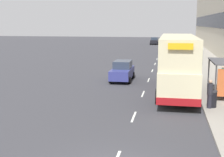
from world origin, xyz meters
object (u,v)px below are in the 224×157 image
object	(u,v)px
car_2	(175,53)
car_3	(122,71)
double_decker_bus_near	(178,63)
car_1	(173,43)
pedestrian_at_shelter	(223,75)
litter_bin	(212,99)
car_0	(154,41)
pedestrian_1	(210,94)

from	to	relation	value
car_2	car_3	distance (m)	19.85
double_decker_bus_near	car_1	bearing A→B (deg)	90.13
double_decker_bus_near	pedestrian_at_shelter	bearing A→B (deg)	41.03
pedestrian_at_shelter	car_2	bearing A→B (deg)	100.38
double_decker_bus_near	litter_bin	xyz separation A→B (m)	(2.08, -4.27, -1.62)
car_0	car_3	bearing A→B (deg)	89.74
litter_bin	car_0	bearing A→B (deg)	96.40
car_1	litter_bin	xyz separation A→B (m)	(2.18, -51.50, -0.22)
car_1	pedestrian_at_shelter	distance (m)	44.08
car_0	car_1	bearing A→B (deg)	118.91
litter_bin	double_decker_bus_near	bearing A→B (deg)	115.91
car_1	double_decker_bus_near	bearing A→B (deg)	-89.87
pedestrian_at_shelter	pedestrian_1	size ratio (longest dim) A/B	0.90
car_2	pedestrian_at_shelter	size ratio (longest dim) A/B	2.57
car_0	car_2	world-z (taller)	car_0
car_2	car_3	xyz separation A→B (m)	(-4.96, -19.22, 0.05)
double_decker_bus_near	litter_bin	distance (m)	5.02
pedestrian_1	car_2	bearing A→B (deg)	93.61
car_3	pedestrian_at_shelter	size ratio (longest dim) A/B	2.87
car_3	double_decker_bus_near	bearing A→B (deg)	137.79
car_0	pedestrian_1	size ratio (longest dim) A/B	2.54
car_3	pedestrian_1	world-z (taller)	pedestrian_1
double_decker_bus_near	pedestrian_1	world-z (taller)	double_decker_bus_near
car_2	car_3	size ratio (longest dim) A/B	0.90
car_3	litter_bin	bearing A→B (deg)	128.62
car_0	pedestrian_1	world-z (taller)	pedestrian_1
double_decker_bus_near	pedestrian_at_shelter	size ratio (longest dim) A/B	7.34
double_decker_bus_near	pedestrian_at_shelter	world-z (taller)	double_decker_bus_near
pedestrian_1	litter_bin	size ratio (longest dim) A/B	1.67
car_3	pedestrian_at_shelter	xyz separation A→B (m)	(8.68, -1.08, 0.05)
pedestrian_at_shelter	car_3	bearing A→B (deg)	172.90
pedestrian_1	pedestrian_at_shelter	bearing A→B (deg)	76.10
car_0	car_2	size ratio (longest dim) A/B	1.10
double_decker_bus_near	car_1	xyz separation A→B (m)	(-0.10, 47.23, -1.39)
car_1	car_2	world-z (taller)	car_1
car_1	car_2	xyz separation A→B (m)	(0.21, -23.60, -0.05)
car_2	pedestrian_1	distance (m)	28.20
double_decker_bus_near	car_0	xyz separation A→B (m)	(-4.62, 55.41, -1.41)
double_decker_bus_near	car_0	bearing A→B (deg)	94.77
car_0	pedestrian_at_shelter	bearing A→B (deg)	99.21
car_3	pedestrian_1	size ratio (longest dim) A/B	2.58
car_2	car_0	bearing A→B (deg)	98.46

